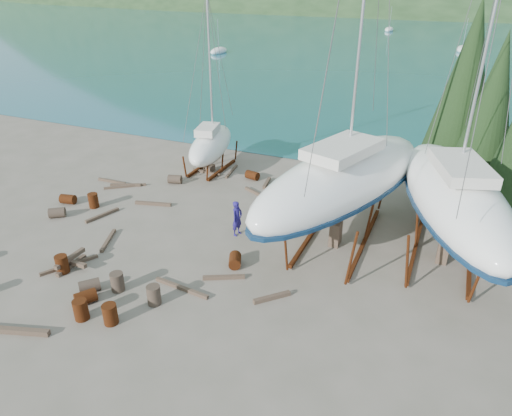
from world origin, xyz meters
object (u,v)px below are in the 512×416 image
at_px(large_sailboat_far, 454,196).
at_px(worker, 237,218).
at_px(small_sailboat_shore, 211,144).
at_px(large_sailboat_near, 343,179).

distance_m(large_sailboat_far, worker, 10.69).
bearing_deg(large_sailboat_far, small_sailboat_shore, 142.46).
height_order(large_sailboat_far, small_sailboat_shore, large_sailboat_far).
bearing_deg(large_sailboat_far, large_sailboat_near, 166.74).
bearing_deg(large_sailboat_near, worker, -141.65).
bearing_deg(worker, large_sailboat_near, -60.26).
xyz_separation_m(large_sailboat_near, worker, (-5.05, -1.77, -2.44)).
bearing_deg(large_sailboat_near, small_sailboat_shore, 170.78).
height_order(large_sailboat_far, worker, large_sailboat_far).
height_order(small_sailboat_shore, worker, small_sailboat_shore).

